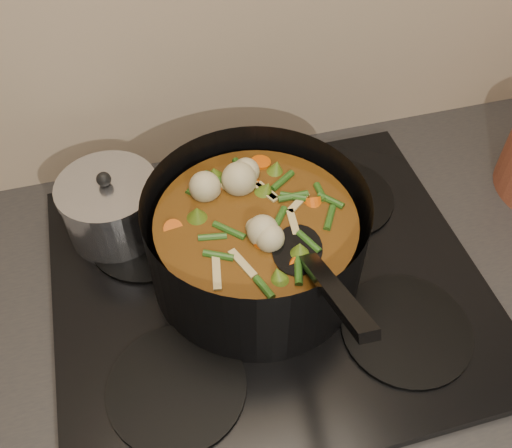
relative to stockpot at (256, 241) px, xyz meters
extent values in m
cube|color=brown|center=(0.01, -0.02, -0.57)|extent=(2.60, 0.60, 0.86)
cube|color=black|center=(0.01, -0.02, -0.12)|extent=(2.64, 0.64, 0.05)
cube|color=black|center=(0.01, -0.02, -0.08)|extent=(0.62, 0.54, 0.02)
cylinder|color=black|center=(-0.15, -0.15, -0.07)|extent=(0.18, 0.18, 0.01)
cylinder|color=black|center=(0.17, -0.15, -0.07)|extent=(0.18, 0.18, 0.01)
cylinder|color=black|center=(-0.15, 0.11, -0.07)|extent=(0.18, 0.18, 0.01)
cylinder|color=black|center=(0.17, 0.11, -0.07)|extent=(0.18, 0.18, 0.01)
cylinder|color=black|center=(0.00, 0.00, 0.01)|extent=(0.36, 0.36, 0.15)
cylinder|color=black|center=(0.00, 0.00, -0.07)|extent=(0.30, 0.30, 0.01)
cylinder|color=#5E3910|center=(0.00, 0.00, -0.01)|extent=(0.28, 0.28, 0.11)
cylinder|color=#DF5A0A|center=(0.04, 0.00, 0.04)|extent=(0.03, 0.03, 0.03)
cylinder|color=#DF5A0A|center=(0.03, 0.06, 0.04)|extent=(0.04, 0.04, 0.03)
cylinder|color=#DF5A0A|center=(-0.06, 0.09, 0.04)|extent=(0.04, 0.04, 0.03)
cylinder|color=#DF5A0A|center=(-0.06, 0.00, 0.04)|extent=(0.03, 0.04, 0.03)
cylinder|color=#DF5A0A|center=(-0.04, -0.08, 0.04)|extent=(0.04, 0.04, 0.03)
cylinder|color=#DF5A0A|center=(0.02, -0.03, 0.04)|extent=(0.04, 0.04, 0.03)
cylinder|color=#DF5A0A|center=(0.07, 0.01, 0.04)|extent=(0.04, 0.04, 0.03)
cylinder|color=#DF5A0A|center=(0.04, 0.10, 0.04)|extent=(0.04, 0.03, 0.03)
cylinder|color=#DF5A0A|center=(-0.04, 0.04, 0.04)|extent=(0.04, 0.04, 0.03)
sphere|color=#BDB385|center=(0.06, 0.00, 0.06)|extent=(0.04, 0.04, 0.04)
sphere|color=#BDB385|center=(0.00, 0.06, 0.06)|extent=(0.04, 0.04, 0.04)
sphere|color=#BDB385|center=(-0.06, -0.01, 0.06)|extent=(0.04, 0.04, 0.04)
sphere|color=#BDB385|center=(0.01, -0.06, 0.06)|extent=(0.04, 0.04, 0.04)
sphere|color=#BDB385|center=(0.06, 0.01, 0.06)|extent=(0.04, 0.04, 0.04)
cone|color=#526F1B|center=(-0.04, -0.08, 0.05)|extent=(0.04, 0.04, 0.04)
cone|color=#526F1B|center=(0.07, -0.05, 0.05)|extent=(0.04, 0.04, 0.04)
cone|color=#526F1B|center=(0.06, 0.06, 0.05)|extent=(0.04, 0.04, 0.04)
cone|color=#526F1B|center=(-0.05, 0.07, 0.05)|extent=(0.04, 0.04, 0.04)
cone|color=#526F1B|center=(-0.08, -0.04, 0.05)|extent=(0.04, 0.04, 0.04)
cone|color=#526F1B|center=(0.03, -0.08, 0.05)|extent=(0.04, 0.04, 0.04)
cylinder|color=#2B5719|center=(0.03, 0.03, 0.05)|extent=(0.01, 0.04, 0.01)
cylinder|color=#2B5719|center=(0.00, 0.11, 0.05)|extent=(0.04, 0.03, 0.01)
cylinder|color=#2B5719|center=(-0.06, 0.06, 0.05)|extent=(0.04, 0.02, 0.01)
cylinder|color=#2B5719|center=(-0.07, 0.01, 0.05)|extent=(0.03, 0.04, 0.01)
cylinder|color=#2B5719|center=(-0.04, -0.03, 0.05)|extent=(0.03, 0.04, 0.01)
cylinder|color=#2B5719|center=(-0.01, -0.10, 0.05)|extent=(0.04, 0.02, 0.01)
cylinder|color=#2B5719|center=(0.05, -0.07, 0.05)|extent=(0.04, 0.03, 0.01)
cylinder|color=#2B5719|center=(0.06, -0.01, 0.05)|extent=(0.01, 0.04, 0.01)
cylinder|color=#2B5719|center=(0.04, 0.03, 0.05)|extent=(0.04, 0.03, 0.01)
cylinder|color=#2B5719|center=(0.02, 0.10, 0.05)|extent=(0.04, 0.02, 0.01)
cylinder|color=#2B5719|center=(-0.04, 0.07, 0.05)|extent=(0.03, 0.04, 0.01)
cylinder|color=#2B5719|center=(-0.06, 0.02, 0.05)|extent=(0.03, 0.04, 0.01)
cylinder|color=#2B5719|center=(-0.04, -0.02, 0.05)|extent=(0.04, 0.02, 0.01)
cylinder|color=#2B5719|center=(-0.03, -0.10, 0.05)|extent=(0.04, 0.03, 0.01)
cylinder|color=#2B5719|center=(0.04, -0.08, 0.05)|extent=(0.01, 0.04, 0.01)
cylinder|color=#2B5719|center=(0.06, -0.02, 0.05)|extent=(0.04, 0.03, 0.01)
cube|color=tan|center=(-0.06, 0.04, 0.05)|extent=(0.04, 0.01, 0.00)
cube|color=tan|center=(-0.06, -0.05, 0.05)|extent=(0.02, 0.05, 0.00)
cube|color=tan|center=(0.03, -0.07, 0.05)|extent=(0.04, 0.03, 0.00)
cube|color=tan|center=(0.08, 0.00, 0.05)|extent=(0.04, 0.04, 0.00)
cube|color=tan|center=(0.02, 0.07, 0.05)|extent=(0.03, 0.04, 0.00)
cube|color=tan|center=(-0.06, 0.04, 0.05)|extent=(0.05, 0.02, 0.00)
cube|color=tan|center=(-0.06, -0.05, 0.05)|extent=(0.01, 0.05, 0.00)
ellipsoid|color=black|center=(0.04, -0.06, 0.04)|extent=(0.09, 0.10, 0.01)
cube|color=black|center=(0.04, -0.17, 0.10)|extent=(0.03, 0.18, 0.11)
cylinder|color=silver|center=(-0.19, 0.14, -0.03)|extent=(0.14, 0.14, 0.09)
cylinder|color=silver|center=(-0.19, 0.14, 0.03)|extent=(0.15, 0.15, 0.01)
sphere|color=black|center=(-0.19, 0.14, 0.04)|extent=(0.02, 0.02, 0.02)
camera|label=1|loc=(-0.13, -0.49, 0.62)|focal=40.00mm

